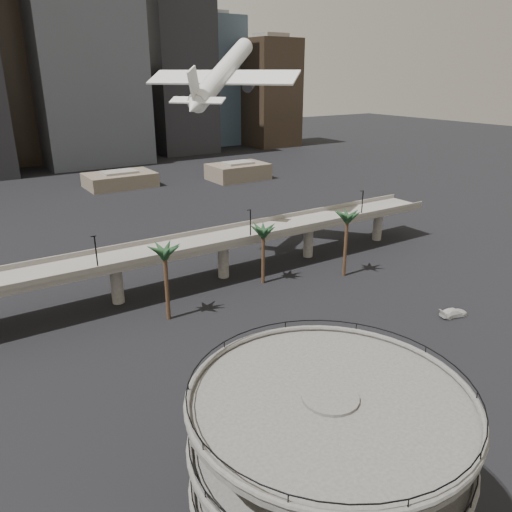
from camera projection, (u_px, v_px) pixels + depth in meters
ground at (390, 464)px, 53.27m from camera, size 700.00×700.00×0.00m
parking_ramp at (326, 463)px, 40.03m from camera, size 22.20×22.20×17.35m
overpass at (172, 253)px, 93.86m from camera, size 130.00×9.30×14.70m
palm_trees at (265, 234)px, 91.54m from camera, size 42.40×10.40×14.00m
low_buildings at (84, 188)px, 167.43m from camera, size 135.00×27.50×6.80m
skyline at (44, 62)px, 216.24m from camera, size 269.00×86.00×119.00m
airborne_jet at (223, 73)px, 105.02m from camera, size 30.35×29.44×17.22m
car_a at (322, 407)px, 61.17m from camera, size 4.47×2.21×1.46m
car_b at (315, 375)px, 67.44m from camera, size 4.96×1.96×1.61m
car_c at (454, 313)px, 85.25m from camera, size 5.33×3.10×1.45m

